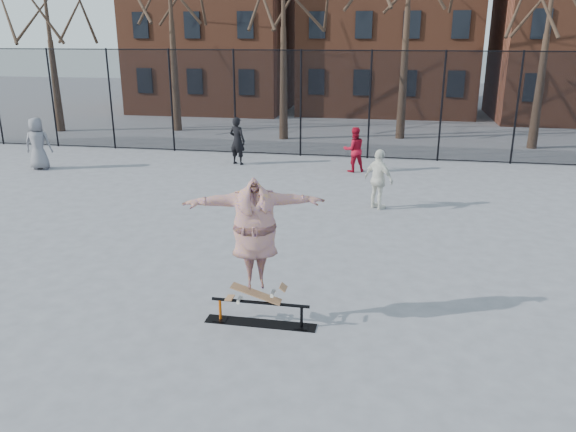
% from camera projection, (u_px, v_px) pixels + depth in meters
% --- Properties ---
extents(ground, '(100.00, 100.00, 0.00)m').
position_uv_depth(ground, '(256.00, 313.00, 9.52)').
color(ground, slate).
extents(skate_rail, '(1.83, 0.28, 0.40)m').
position_uv_depth(skate_rail, '(260.00, 315.00, 9.13)').
color(skate_rail, black).
rests_on(skate_rail, ground).
extents(skateboard, '(0.91, 0.22, 0.11)m').
position_uv_depth(skateboard, '(256.00, 298.00, 9.05)').
color(skateboard, olive).
rests_on(skateboard, skate_rail).
extents(skater, '(2.28, 1.21, 1.79)m').
position_uv_depth(skater, '(255.00, 243.00, 8.76)').
color(skater, '#48337F').
rests_on(skater, skateboard).
extents(bystander_grey, '(1.00, 0.77, 1.81)m').
position_uv_depth(bystander_grey, '(38.00, 144.00, 19.45)').
color(bystander_grey, slate).
rests_on(bystander_grey, ground).
extents(bystander_black, '(0.73, 0.60, 1.71)m').
position_uv_depth(bystander_black, '(237.00, 141.00, 20.22)').
color(bystander_black, black).
rests_on(bystander_black, ground).
extents(bystander_red, '(0.91, 0.82, 1.53)m').
position_uv_depth(bystander_red, '(354.00, 150.00, 19.15)').
color(bystander_red, '#AA0F23').
rests_on(bystander_red, ground).
extents(bystander_white, '(0.99, 0.91, 1.63)m').
position_uv_depth(bystander_white, '(379.00, 179.00, 15.00)').
color(bystander_white, silver).
rests_on(bystander_white, ground).
extents(fence, '(34.03, 0.07, 4.00)m').
position_uv_depth(fence, '(337.00, 103.00, 21.04)').
color(fence, black).
rests_on(fence, ground).
extents(rowhouses, '(29.00, 7.00, 13.00)m').
position_uv_depth(rowhouses, '(376.00, 6.00, 31.83)').
color(rowhouses, brown).
rests_on(rowhouses, ground).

